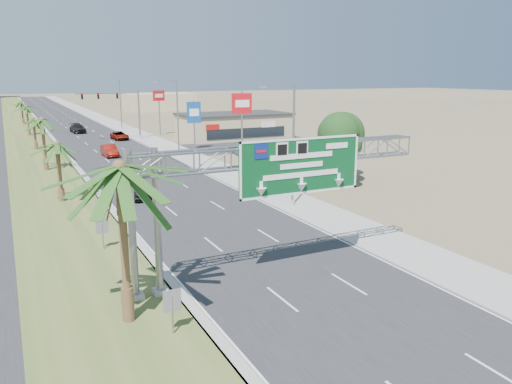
{
  "coord_description": "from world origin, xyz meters",
  "views": [
    {
      "loc": [
        -13.22,
        -12.5,
        10.69
      ],
      "look_at": [
        -0.88,
        12.06,
        4.2
      ],
      "focal_mm": 35.0,
      "sensor_mm": 36.0,
      "label": 1
    }
  ],
  "objects": [
    {
      "name": "palm_near",
      "position": [
        -9.2,
        8.0,
        6.93
      ],
      "size": [
        5.7,
        5.7,
        8.35
      ],
      "color": "brown",
      "rests_on": "ground"
    },
    {
      "name": "car_left_lane",
      "position": [
        -3.23,
        30.36,
        0.7
      ],
      "size": [
        1.85,
        4.18,
        1.4
      ],
      "primitive_type": "imported",
      "rotation": [
        0.0,
        0.0,
        -0.05
      ],
      "color": "black",
      "rests_on": "ground"
    },
    {
      "name": "median_signback_a",
      "position": [
        -7.8,
        6.0,
        1.45
      ],
      "size": [
        0.75,
        0.08,
        2.08
      ],
      "color": "gray",
      "rests_on": "ground"
    },
    {
      "name": "building_distant_right",
      "position": [
        30.0,
        140.0,
        2.5
      ],
      "size": [
        20.0,
        12.0,
        5.0
      ],
      "primitive_type": "cube",
      "color": "tan",
      "rests_on": "ground"
    },
    {
      "name": "palm_row_e",
      "position": [
        -9.5,
        85.0,
        5.09
      ],
      "size": [
        3.99,
        3.99,
        6.15
      ],
      "color": "brown",
      "rests_on": "ground"
    },
    {
      "name": "store_building",
      "position": [
        22.0,
        66.0,
        2.0
      ],
      "size": [
        18.0,
        10.0,
        4.0
      ],
      "primitive_type": "cube",
      "color": "tan",
      "rests_on": "ground"
    },
    {
      "name": "sidewalk_right",
      "position": [
        8.5,
        110.0,
        0.05
      ],
      "size": [
        4.0,
        300.0,
        0.1
      ],
      "primitive_type": "cube",
      "color": "#9E9B93",
      "rests_on": "ground"
    },
    {
      "name": "palm_row_b",
      "position": [
        -9.5,
        32.0,
        4.9
      ],
      "size": [
        3.99,
        3.99,
        5.95
      ],
      "color": "brown",
      "rests_on": "ground"
    },
    {
      "name": "palm_row_d",
      "position": [
        -9.5,
        66.0,
        4.42
      ],
      "size": [
        3.99,
        3.99,
        5.45
      ],
      "color": "brown",
      "rests_on": "ground"
    },
    {
      "name": "road",
      "position": [
        0.0,
        110.0,
        0.01
      ],
      "size": [
        12.0,
        300.0,
        0.02
      ],
      "primitive_type": "cube",
      "color": "#28282B",
      "rests_on": "ground"
    },
    {
      "name": "pole_sign_red_far",
      "position": [
        11.7,
        75.54,
        6.4
      ],
      "size": [
        2.21,
        0.76,
        8.12
      ],
      "color": "gray",
      "rests_on": "ground"
    },
    {
      "name": "car_mid_lane",
      "position": [
        -1.08,
        55.23,
        0.78
      ],
      "size": [
        1.69,
        4.75,
        1.56
      ],
      "primitive_type": "imported",
      "rotation": [
        0.0,
        0.0,
        0.01
      ],
      "color": "maroon",
      "rests_on": "ground"
    },
    {
      "name": "sign_gantry",
      "position": [
        -1.06,
        9.93,
        6.06
      ],
      "size": [
        16.75,
        1.24,
        7.5
      ],
      "color": "gray",
      "rests_on": "ground"
    },
    {
      "name": "palm_row_c",
      "position": [
        -9.5,
        48.0,
        5.66
      ],
      "size": [
        3.99,
        3.99,
        6.75
      ],
      "color": "brown",
      "rests_on": "ground"
    },
    {
      "name": "pole_sign_red_near",
      "position": [
        11.95,
        41.33,
        6.87
      ],
      "size": [
        2.42,
        0.69,
        8.75
      ],
      "color": "gray",
      "rests_on": "ground"
    },
    {
      "name": "pole_sign_blue",
      "position": [
        11.11,
        55.71,
        5.16
      ],
      "size": [
        2.02,
        0.48,
        7.11
      ],
      "color": "gray",
      "rests_on": "ground"
    },
    {
      "name": "median_grass",
      "position": [
        -10.0,
        110.0,
        0.06
      ],
      "size": [
        7.0,
        300.0,
        0.12
      ],
      "primitive_type": "cube",
      "color": "#465D29",
      "rests_on": "ground"
    },
    {
      "name": "palm_row_f",
      "position": [
        -9.5,
        110.0,
        4.71
      ],
      "size": [
        3.99,
        3.99,
        5.75
      ],
      "color": "brown",
      "rests_on": "ground"
    },
    {
      "name": "ground",
      "position": [
        0.0,
        0.0,
        0.0
      ],
      "size": [
        600.0,
        600.0,
        0.0
      ],
      "primitive_type": "plane",
      "color": "#8C7A59",
      "rests_on": "ground"
    },
    {
      "name": "streetlight_mid",
      "position": [
        7.3,
        52.0,
        4.69
      ],
      "size": [
        3.27,
        0.44,
        10.0
      ],
      "color": "gray",
      "rests_on": "ground"
    },
    {
      "name": "streetlight_near",
      "position": [
        7.3,
        22.0,
        4.69
      ],
      "size": [
        3.27,
        0.44,
        10.0
      ],
      "color": "gray",
      "rests_on": "ground"
    },
    {
      "name": "median_signback_b",
      "position": [
        -8.5,
        18.0,
        1.45
      ],
      "size": [
        0.75,
        0.08,
        2.08
      ],
      "color": "gray",
      "rests_on": "ground"
    },
    {
      "name": "oak_far",
      "position": [
        18.0,
        30.0,
        3.82
      ],
      "size": [
        3.5,
        3.5,
        5.6
      ],
      "color": "brown",
      "rests_on": "ground"
    },
    {
      "name": "streetlight_far",
      "position": [
        7.3,
        88.0,
        4.69
      ],
      "size": [
        3.27,
        0.44,
        10.0
      ],
      "color": "gray",
      "rests_on": "ground"
    },
    {
      "name": "car_far",
      "position": [
        -1.09,
        86.22,
        0.82
      ],
      "size": [
        2.55,
        5.78,
        1.65
      ],
      "primitive_type": "imported",
      "rotation": [
        0.0,
        0.0,
        0.04
      ],
      "color": "black",
      "rests_on": "ground"
    },
    {
      "name": "signal_mast",
      "position": [
        5.17,
        71.97,
        4.85
      ],
      "size": [
        10.28,
        0.71,
        8.0
      ],
      "color": "gray",
      "rests_on": "ground"
    },
    {
      "name": "car_right_lane",
      "position": [
        3.8,
        72.38,
        0.68
      ],
      "size": [
        2.43,
        4.96,
        1.36
      ],
      "primitive_type": "imported",
      "rotation": [
        0.0,
        0.0,
        0.04
      ],
      "color": "gray",
      "rests_on": "ground"
    },
    {
      "name": "oak_near",
      "position": [
        15.0,
        26.0,
        4.53
      ],
      "size": [
        4.5,
        4.5,
        6.8
      ],
      "color": "brown",
      "rests_on": "ground"
    }
  ]
}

